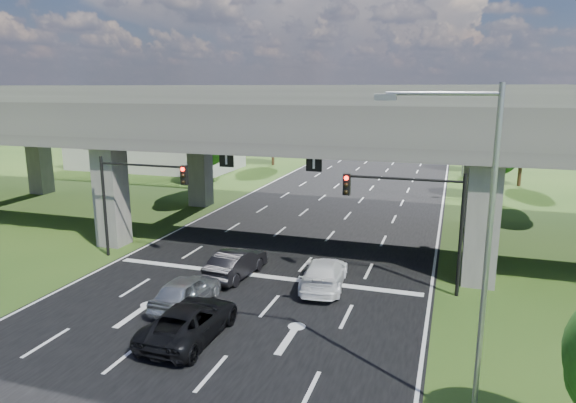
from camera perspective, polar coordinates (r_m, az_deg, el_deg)
The scene contains 19 objects.
ground at distance 24.78m, azimuth -6.05°, elevation -11.00°, with size 160.00×160.00×0.00m, color #274516.
road at distance 33.58m, azimuth 0.90°, elevation -4.53°, with size 18.00×120.00×0.03m, color black.
overpass at distance 34.08m, azimuth 1.94°, elevation 9.24°, with size 80.00×15.00×10.00m.
warehouse at distance 66.47m, azimuth -14.43°, elevation 5.32°, with size 20.00×10.00×4.00m, color #9E9E99.
signal_right at distance 25.33m, azimuth 13.93°, elevation -0.79°, with size 5.76×0.54×6.00m.
signal_left at distance 30.60m, azimuth -16.70°, elevation 1.30°, with size 5.76×0.54×6.00m.
streetlight_near at distance 15.25m, azimuth 19.94°, elevation -3.49°, with size 3.38×0.25×10.00m.
streetlight_far at distance 44.88m, azimuth 18.91°, elevation 6.71°, with size 3.38×0.25×10.00m.
streetlight_beyond at distance 60.83m, azimuth 18.78°, elevation 8.07°, with size 3.38×0.25×10.00m.
tree_left_near at distance 52.46m, azimuth -8.63°, elevation 6.85°, with size 4.50×4.50×7.80m.
tree_left_mid at distance 60.99m, azimuth -7.78°, elevation 7.04°, with size 3.91×3.90×6.76m.
tree_left_far at distance 66.74m, azimuth -1.67°, elevation 8.44°, with size 4.80×4.80×8.32m.
tree_right_near at distance 49.13m, azimuth 22.21°, elevation 5.32°, with size 4.20×4.20×7.28m.
tree_right_mid at distance 57.37m, azimuth 24.65°, elevation 5.69°, with size 3.91×3.90×6.76m.
tree_right_far at distance 64.95m, azimuth 20.42°, elevation 7.28°, with size 4.50×4.50×7.80m.
car_silver at distance 24.22m, azimuth -11.25°, elevation -9.78°, with size 1.74×4.32×1.47m, color #B6BABF.
car_dark at distance 27.50m, azimuth -5.79°, elevation -6.85°, with size 1.56×4.48×1.48m, color black.
car_white at distance 26.03m, azimuth 4.02°, elevation -7.99°, with size 2.02×4.98×1.44m, color white.
car_trailing at distance 21.39m, azimuth -10.83°, elevation -12.91°, with size 2.39×5.18×1.44m, color black.
Camera 1 is at (9.41, -20.70, 9.85)m, focal length 32.00 mm.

